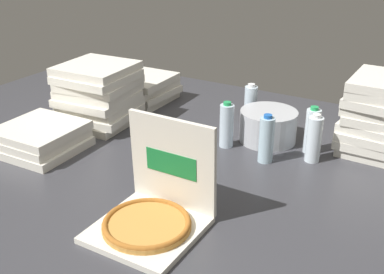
{
  "coord_description": "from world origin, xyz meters",
  "views": [
    {
      "loc": [
        0.96,
        -1.46,
        0.96
      ],
      "look_at": [
        0.05,
        0.1,
        0.14
      ],
      "focal_mm": 44.04,
      "sensor_mm": 36.0,
      "label": 1
    }
  ],
  "objects": [
    {
      "name": "pizza_stack_right_far",
      "position": [
        -0.62,
        0.29,
        0.16
      ],
      "size": [
        0.4,
        0.4,
        0.31
      ],
      "color": "silver",
      "rests_on": "ground_plane"
    },
    {
      "name": "water_bottle_3",
      "position": [
        0.48,
        0.42,
        0.11
      ],
      "size": [
        0.07,
        0.07,
        0.22
      ],
      "color": "white",
      "rests_on": "ground_plane"
    },
    {
      "name": "pizza_stack_left_mid",
      "position": [
        -0.64,
        0.67,
        0.08
      ],
      "size": [
        0.37,
        0.37,
        0.16
      ],
      "color": "silver",
      "rests_on": "ground_plane"
    },
    {
      "name": "pizza_stack_center_far",
      "position": [
        -0.64,
        -0.11,
        0.06
      ],
      "size": [
        0.37,
        0.36,
        0.12
      ],
      "color": "silver",
      "rests_on": "ground_plane"
    },
    {
      "name": "water_bottle_2",
      "position": [
        0.3,
        0.31,
        0.11
      ],
      "size": [
        0.07,
        0.07,
        0.22
      ],
      "color": "silver",
      "rests_on": "ground_plane"
    },
    {
      "name": "ground_plane",
      "position": [
        0.0,
        0.0,
        -0.01
      ],
      "size": [
        3.2,
        2.4,
        0.02
      ],
      "primitive_type": "cube",
      "color": "#38383D"
    },
    {
      "name": "water_bottle_0",
      "position": [
        0.44,
        0.5,
        0.11
      ],
      "size": [
        0.07,
        0.07,
        0.22
      ],
      "color": "white",
      "rests_on": "ground_plane"
    },
    {
      "name": "water_bottle_1",
      "position": [
        0.07,
        0.66,
        0.11
      ],
      "size": [
        0.07,
        0.07,
        0.22
      ],
      "color": "silver",
      "rests_on": "ground_plane"
    },
    {
      "name": "open_pizza_box",
      "position": [
        0.16,
        -0.35,
        0.07
      ],
      "size": [
        0.34,
        0.35,
        0.36
      ],
      "color": "silver",
      "rests_on": "ground_plane"
    },
    {
      "name": "ice_bucket",
      "position": [
        0.23,
        0.52,
        0.08
      ],
      "size": [
        0.27,
        0.27,
        0.15
      ],
      "primitive_type": "cylinder",
      "color": "#B7BABF",
      "rests_on": "ground_plane"
    },
    {
      "name": "water_bottle_4",
      "position": [
        0.08,
        0.36,
        0.11
      ],
      "size": [
        0.07,
        0.07,
        0.22
      ],
      "color": "silver",
      "rests_on": "ground_plane"
    }
  ]
}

